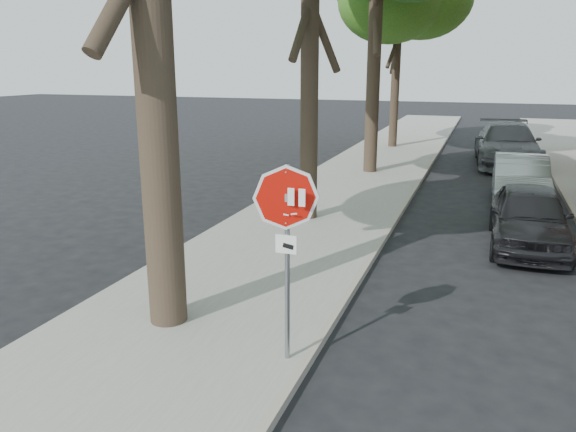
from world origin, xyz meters
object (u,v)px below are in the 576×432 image
Objects in this scene: stop_sign at (287,226)px; car_a at (529,217)px; car_c at (507,144)px; car_b at (520,180)px.

car_a is at bearing 63.60° from stop_sign.
car_c is at bearing 80.17° from stop_sign.
car_b is at bearing -91.57° from car_c.
stop_sign is 7.53m from car_a.
stop_sign is at bearing -116.77° from car_a.
car_b is at bearing 73.35° from stop_sign.
stop_sign reaches higher than car_c.
car_c is (-0.21, 11.17, 0.16)m from car_a.
stop_sign is 0.65× the size of car_a.
car_a is 11.17m from car_c.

